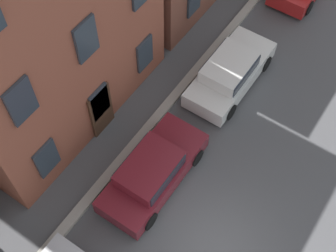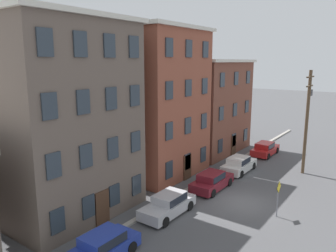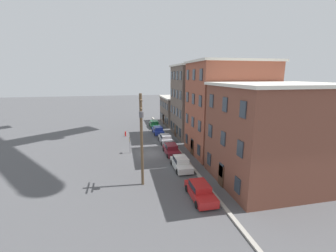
{
  "view_description": "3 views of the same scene",
  "coord_description": "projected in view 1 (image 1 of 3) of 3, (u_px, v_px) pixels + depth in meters",
  "views": [
    {
      "loc": [
        -4.82,
        -1.5,
        15.05
      ],
      "look_at": [
        1.05,
        2.49,
        4.02
      ],
      "focal_mm": 50.0,
      "sensor_mm": 36.0,
      "label": 1
    },
    {
      "loc": [
        -21.37,
        -8.66,
        10.17
      ],
      "look_at": [
        -1.88,
        5.39,
        5.41
      ],
      "focal_mm": 35.0,
      "sensor_mm": 36.0,
      "label": 2
    },
    {
      "loc": [
        30.97,
        -3.8,
        11.09
      ],
      "look_at": [
        -1.33,
        3.1,
        3.64
      ],
      "focal_mm": 24.0,
      "sensor_mm": 36.0,
      "label": 3
    }
  ],
  "objects": [
    {
      "name": "ground_plane",
      "position": [
        213.0,
        251.0,
        15.27
      ],
      "size": [
        200.0,
        200.0,
        0.0
      ],
      "primitive_type": "plane",
      "color": "#4C4C4F"
    },
    {
      "name": "kerb_strip",
      "position": [
        105.0,
        180.0,
        16.57
      ],
      "size": [
        56.0,
        0.36,
        0.16
      ],
      "primitive_type": "cube",
      "color": "#9E998E",
      "rests_on": "ground_plane"
    },
    {
      "name": "car_maroon",
      "position": [
        152.0,
        171.0,
        16.01
      ],
      "size": [
        4.4,
        1.92,
        1.43
      ],
      "color": "maroon",
      "rests_on": "ground_plane"
    },
    {
      "name": "car_white",
      "position": [
        230.0,
        72.0,
        18.39
      ],
      "size": [
        4.4,
        1.92,
        1.43
      ],
      "color": "silver",
      "rests_on": "ground_plane"
    }
  ]
}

